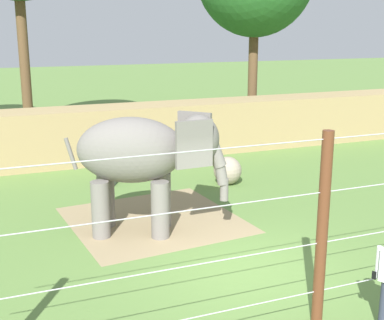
{
  "coord_description": "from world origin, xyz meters",
  "views": [
    {
      "loc": [
        -4.85,
        -8.94,
        4.89
      ],
      "look_at": [
        0.31,
        3.88,
        1.4
      ],
      "focal_mm": 49.59,
      "sensor_mm": 36.0,
      "label": 1
    }
  ],
  "objects": [
    {
      "name": "ground_plane",
      "position": [
        0.0,
        0.0,
        0.0
      ],
      "size": [
        120.0,
        120.0,
        0.0
      ],
      "primitive_type": "plane",
      "color": "#5B7F3D"
    },
    {
      "name": "dirt_patch",
      "position": [
        -0.92,
        3.47,
        0.0
      ],
      "size": [
        4.52,
        4.49,
        0.01
      ],
      "primitive_type": "cube",
      "rotation": [
        0.0,
        0.0,
        0.09
      ],
      "color": "#937F5B",
      "rests_on": "ground"
    },
    {
      "name": "embankment_wall",
      "position": [
        0.0,
        10.23,
        1.0
      ],
      "size": [
        36.0,
        1.8,
        2.01
      ],
      "primitive_type": "cube",
      "color": "tan",
      "rests_on": "ground"
    },
    {
      "name": "elephant",
      "position": [
        -1.36,
        2.81,
        1.92
      ],
      "size": [
        3.67,
        2.44,
        2.9
      ],
      "color": "slate",
      "rests_on": "ground"
    },
    {
      "name": "enrichment_ball",
      "position": [
        2.25,
        5.68,
        0.45
      ],
      "size": [
        0.89,
        0.89,
        0.89
      ],
      "primitive_type": "sphere",
      "color": "gray",
      "rests_on": "ground"
    },
    {
      "name": "cable_fence",
      "position": [
        0.04,
        -2.27,
        1.68
      ],
      "size": [
        12.08,
        0.19,
        3.33
      ],
      "color": "brown",
      "rests_on": "ground"
    },
    {
      "name": "feed_trough",
      "position": [
        -1.13,
        7.44,
        0.22
      ],
      "size": [
        1.05,
        1.48,
        0.44
      ],
      "color": "slate",
      "rests_on": "ground"
    }
  ]
}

